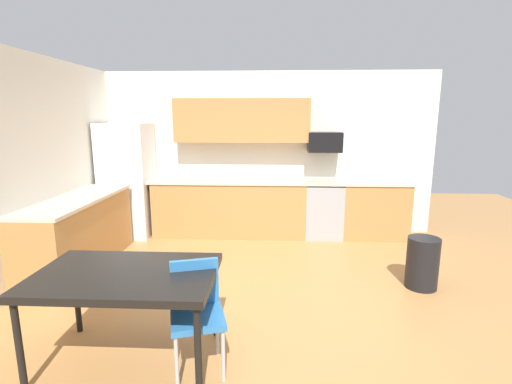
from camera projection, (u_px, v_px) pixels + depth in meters
ground_plane at (252, 300)px, 4.05m from camera, size 12.00×12.00×0.00m
wall_back at (261, 153)px, 6.37m from camera, size 5.80×0.10×2.70m
wall_left at (0, 176)px, 3.91m from camera, size 0.10×5.80×2.70m
cabinet_run_back at (230, 209)px, 6.23m from camera, size 2.50×0.60×0.90m
cabinet_run_back_right at (373, 210)px, 6.12m from camera, size 1.05×0.60×0.90m
cabinet_run_left at (79, 235)px, 4.85m from camera, size 0.60×2.00×0.90m
countertop_back at (260, 181)px, 6.12m from camera, size 4.80×0.64×0.04m
countertop_left at (76, 199)px, 4.76m from camera, size 0.64×2.00×0.04m
upper_cabinets_back at (242, 120)px, 6.06m from camera, size 2.20×0.34×0.70m
refrigerator at (128, 180)px, 6.14m from camera, size 0.76×0.70×1.86m
oven_range at (323, 209)px, 6.16m from camera, size 0.60×0.60×0.91m
microwave at (325, 142)px, 6.04m from camera, size 0.54×0.36×0.32m
sink_basin at (219, 183)px, 6.16m from camera, size 0.48×0.40×0.14m
sink_faucet at (220, 172)px, 6.30m from camera, size 0.02×0.02×0.24m
dining_table at (126, 279)px, 2.92m from camera, size 1.40×0.90×0.77m
chair_near_table at (196, 307)px, 2.90m from camera, size 0.50×0.50×0.85m
trash_bin at (422, 263)px, 4.30m from camera, size 0.36×0.36×0.60m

